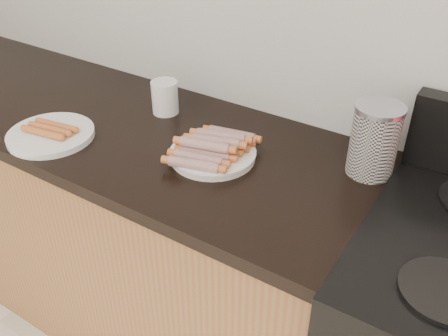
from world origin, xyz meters
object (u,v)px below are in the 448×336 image
Objects in this scene: main_plate at (213,155)px; mug at (165,97)px; side_plate at (51,135)px; canister at (374,140)px.

main_plate is 2.24× the size of mug.
side_plate is 0.93m from canister.
mug reaches higher than side_plate.
side_plate is at bearing -158.55° from canister.
main_plate is 0.50m from side_plate.
side_plate is at bearing -120.62° from mug.
canister is (0.86, 0.34, 0.09)m from side_plate.
main_plate is 0.93× the size of side_plate.
main_plate is 0.32m from mug.
canister is 0.67m from mug.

